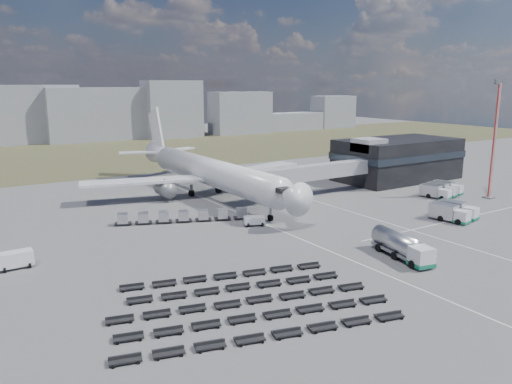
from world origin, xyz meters
TOP-DOWN VIEW (x-y plane):
  - ground at (0.00, 0.00)m, footprint 420.00×420.00m
  - grass_strip at (0.00, 110.00)m, footprint 420.00×90.00m
  - lane_markings at (9.77, 3.00)m, footprint 47.12×110.00m
  - terminal at (47.77, 23.96)m, footprint 30.40×16.40m
  - jet_bridge at (15.90, 20.42)m, footprint 30.30×3.80m
  - airliner at (0.00, 32.38)m, footprint 51.59×64.53m
  - fuel_tanker at (4.27, -16.36)m, footprint 4.59×10.89m
  - pushback_tug at (-4.00, 8.00)m, footprint 3.89×3.09m
  - utility_van at (-40.42, 7.59)m, footprint 4.24×2.02m
  - catering_truck at (13.47, 30.18)m, footprint 4.81×7.06m
  - service_trucks_near at (27.32, -7.60)m, footprint 6.78×7.65m
  - service_trucks_far at (41.55, 5.80)m, footprint 9.31×7.82m
  - uld_row at (-13.10, 16.24)m, footprint 21.96×9.91m
  - baggage_dollies at (-21.30, -17.41)m, footprint 31.11×23.26m
  - floodlight_mast at (48.06, -0.88)m, footprint 2.28×1.87m

SIDE VIEW (x-z plane):
  - ground at x=0.00m, z-range 0.00..0.00m
  - grass_strip at x=0.00m, z-range 0.00..0.01m
  - lane_markings at x=9.77m, z-range 0.00..0.01m
  - baggage_dollies at x=-21.30m, z-range 0.00..0.67m
  - pushback_tug at x=-4.00m, z-range 0.00..1.52m
  - uld_row at x=-13.10m, z-range 0.17..1.95m
  - utility_van at x=-40.42m, z-range 0.00..2.24m
  - service_trucks_far at x=41.55m, z-range 0.11..2.58m
  - service_trucks_near at x=27.32m, z-range 0.12..2.81m
  - catering_truck at x=13.47m, z-range 0.04..3.03m
  - fuel_tanker at x=4.27m, z-range 0.00..3.42m
  - jet_bridge at x=15.90m, z-range 1.53..8.58m
  - terminal at x=47.77m, z-range -0.25..10.75m
  - airliner at x=0.00m, z-range -3.52..14.10m
  - floodlight_mast at x=48.06m, z-range 0.03..24.26m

